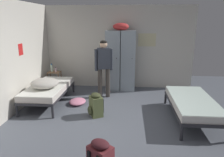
{
  "coord_description": "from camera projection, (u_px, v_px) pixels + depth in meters",
  "views": [
    {
      "loc": [
        0.36,
        -4.09,
        2.13
      ],
      "look_at": [
        0.0,
        0.28,
        0.95
      ],
      "focal_mm": 34.51,
      "sensor_mm": 36.0,
      "label": 1
    }
  ],
  "objects": [
    {
      "name": "bed_right",
      "position": [
        192.0,
        103.0,
        4.72
      ],
      "size": [
        0.9,
        1.9,
        0.49
      ],
      "color": "#28282D",
      "rests_on": "ground_plane"
    },
    {
      "name": "backpack_olive",
      "position": [
        96.0,
        105.0,
        4.93
      ],
      "size": [
        0.41,
        0.4,
        0.55
      ],
      "color": "#566038",
      "rests_on": "ground_plane"
    },
    {
      "name": "clothes_pile_pink",
      "position": [
        78.0,
        102.0,
        5.69
      ],
      "size": [
        0.43,
        0.52,
        0.13
      ],
      "color": "pink",
      "rests_on": "ground_plane"
    },
    {
      "name": "bedding_heap",
      "position": [
        45.0,
        83.0,
        5.41
      ],
      "size": [
        0.69,
        0.69,
        0.24
      ],
      "color": "#B7B2A8",
      "rests_on": "bed_left_rear"
    },
    {
      "name": "room_backdrop",
      "position": [
        66.0,
        54.0,
        5.53
      ],
      "size": [
        4.73,
        5.64,
        2.6
      ],
      "color": "beige",
      "rests_on": "ground_plane"
    },
    {
      "name": "locker_bank",
      "position": [
        121.0,
        59.0,
        6.68
      ],
      "size": [
        0.9,
        0.55,
        2.07
      ],
      "color": "#8C99A3",
      "rests_on": "ground_plane"
    },
    {
      "name": "bed_left_rear",
      "position": [
        49.0,
        89.0,
        5.69
      ],
      "size": [
        0.9,
        1.9,
        0.49
      ],
      "color": "#28282D",
      "rests_on": "ground_plane"
    },
    {
      "name": "lotion_bottle",
      "position": [
        56.0,
        70.0,
        6.73
      ],
      "size": [
        0.05,
        0.05,
        0.17
      ],
      "color": "beige",
      "rests_on": "shelf_unit"
    },
    {
      "name": "person_traveler",
      "position": [
        104.0,
        64.0,
        5.97
      ],
      "size": [
        0.49,
        0.3,
        1.62
      ],
      "color": "#3D3833",
      "rests_on": "ground_plane"
    },
    {
      "name": "shelf_unit",
      "position": [
        55.0,
        79.0,
        6.86
      ],
      "size": [
        0.38,
        0.3,
        0.57
      ],
      "color": "#99704C",
      "rests_on": "ground_plane"
    },
    {
      "name": "water_bottle",
      "position": [
        52.0,
        68.0,
        6.79
      ],
      "size": [
        0.07,
        0.07,
        0.25
      ],
      "color": "silver",
      "rests_on": "shelf_unit"
    },
    {
      "name": "ground_plane",
      "position": [
        111.0,
        126.0,
        4.52
      ],
      "size": [
        8.93,
        8.93,
        0.0
      ],
      "primitive_type": "plane",
      "color": "#565B66"
    }
  ]
}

